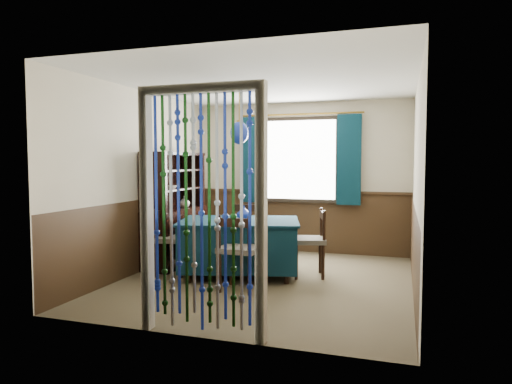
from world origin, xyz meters
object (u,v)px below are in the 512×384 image
(chair_left, at_px, (170,239))
(pendant_lamp, at_px, (239,133))
(dining_table, at_px, (240,243))
(vase_sideboard, at_px, (184,201))
(bowl_shelf, at_px, (170,187))
(chair_right, at_px, (311,241))
(vase_table, at_px, (244,214))
(chair_near, at_px, (239,250))
(chair_far, at_px, (243,232))
(sideboard, at_px, (175,225))

(chair_left, height_order, pendant_lamp, pendant_lamp)
(chair_left, bearing_deg, dining_table, 93.71)
(dining_table, bearing_deg, vase_sideboard, 137.37)
(dining_table, distance_m, vase_sideboard, 1.33)
(pendant_lamp, relative_size, bowl_shelf, 3.24)
(dining_table, relative_size, chair_right, 1.99)
(vase_table, xyz_separation_m, bowl_shelf, (-1.16, 0.12, 0.33))
(chair_left, xyz_separation_m, vase_sideboard, (-0.18, 0.79, 0.45))
(chair_near, bearing_deg, bowl_shelf, 150.19)
(chair_left, height_order, vase_sideboard, vase_sideboard)
(chair_left, relative_size, bowl_shelf, 3.89)
(chair_far, bearing_deg, chair_left, 47.13)
(chair_far, relative_size, sideboard, 0.55)
(chair_left, relative_size, sideboard, 0.54)
(vase_table, bearing_deg, chair_far, 111.00)
(chair_near, relative_size, chair_right, 1.02)
(chair_far, relative_size, vase_sideboard, 4.76)
(chair_left, bearing_deg, chair_near, 58.85)
(chair_near, relative_size, pendant_lamp, 1.21)
(dining_table, height_order, sideboard, sideboard)
(chair_far, relative_size, chair_right, 1.01)
(pendant_lamp, height_order, vase_table, pendant_lamp)
(bowl_shelf, bearing_deg, chair_right, 4.16)
(chair_right, relative_size, vase_sideboard, 4.69)
(dining_table, xyz_separation_m, bowl_shelf, (-1.10, 0.12, 0.73))
(dining_table, height_order, chair_near, chair_near)
(vase_table, bearing_deg, chair_near, -75.38)
(pendant_lamp, distance_m, vase_table, 1.07)
(chair_far, xyz_separation_m, chair_left, (-0.73, -0.86, -0.00))
(dining_table, distance_m, sideboard, 1.22)
(vase_table, height_order, bowl_shelf, bowl_shelf)
(pendant_lamp, xyz_separation_m, vase_table, (0.06, -0.00, -1.06))
(chair_left, relative_size, chair_right, 1.01)
(chair_far, height_order, vase_table, vase_table)
(chair_left, distance_m, bowl_shelf, 0.78)
(sideboard, height_order, pendant_lamp, pendant_lamp)
(chair_far, relative_size, chair_left, 1.01)
(pendant_lamp, bearing_deg, bowl_shelf, 173.80)
(chair_far, distance_m, sideboard, 1.01)
(pendant_lamp, bearing_deg, vase_table, -0.15)
(chair_far, distance_m, chair_left, 1.13)
(chair_left, distance_m, pendant_lamp, 1.70)
(chair_near, distance_m, vase_table, 0.78)
(dining_table, distance_m, chair_right, 0.95)
(bowl_shelf, bearing_deg, vase_table, -5.89)
(chair_near, xyz_separation_m, chair_far, (-0.42, 1.31, -0.00))
(dining_table, distance_m, bowl_shelf, 1.32)
(dining_table, height_order, chair_right, chair_right)
(chair_near, xyz_separation_m, sideboard, (-1.39, 1.04, 0.10))
(chair_far, xyz_separation_m, vase_sideboard, (-0.91, -0.07, 0.44))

